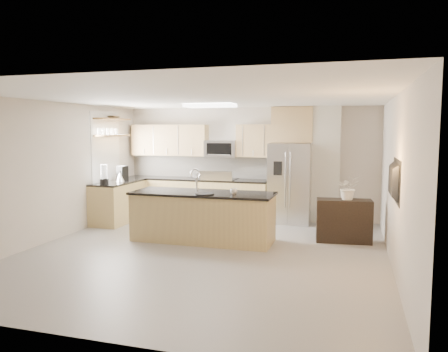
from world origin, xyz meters
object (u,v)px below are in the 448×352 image
(credenza, at_px, (344,221))
(blender, at_px, (104,176))
(island, at_px, (203,216))
(platter, at_px, (204,194))
(range, at_px, (220,198))
(coffee_maker, at_px, (122,173))
(flower_vase, at_px, (349,182))
(television, at_px, (390,181))
(refrigerator, at_px, (290,183))
(bowl, at_px, (114,117))
(cup, at_px, (234,191))
(kettle, at_px, (120,177))
(microwave, at_px, (221,149))

(credenza, relative_size, blender, 2.34)
(island, height_order, platter, island)
(range, relative_size, blender, 2.69)
(coffee_maker, height_order, flower_vase, flower_vase)
(credenza, relative_size, television, 0.92)
(refrigerator, relative_size, platter, 4.96)
(island, distance_m, bowl, 3.46)
(cup, distance_m, kettle, 3.19)
(microwave, bearing_deg, platter, -80.14)
(range, xyz_separation_m, bowl, (-2.25, -0.88, 1.91))
(range, bearing_deg, island, -81.39)
(credenza, bearing_deg, coffee_maker, 166.53)
(credenza, xyz_separation_m, platter, (-2.42, -0.92, 0.53))
(blender, bearing_deg, flower_vase, 1.57)
(bowl, bearing_deg, range, 21.30)
(range, relative_size, bowl, 3.46)
(kettle, bearing_deg, platter, -28.47)
(bowl, distance_m, television, 6.27)
(range, bearing_deg, bowl, -158.70)
(cup, bearing_deg, island, 172.67)
(flower_vase, bearing_deg, island, -165.83)
(credenza, relative_size, platter, 2.77)
(platter, bearing_deg, coffee_maker, 148.20)
(refrigerator, height_order, cup, refrigerator)
(range, xyz_separation_m, television, (3.51, -3.12, 0.88))
(credenza, xyz_separation_m, blender, (-4.94, -0.15, 0.71))
(cup, relative_size, blender, 0.31)
(platter, relative_size, bowl, 1.09)
(credenza, xyz_separation_m, kettle, (-4.89, 0.42, 0.63))
(platter, distance_m, coffee_maker, 2.99)
(kettle, relative_size, coffee_maker, 0.73)
(flower_vase, height_order, television, television)
(cup, xyz_separation_m, coffee_maker, (-3.04, 1.40, 0.11))
(refrigerator, relative_size, flower_vase, 2.63)
(range, relative_size, microwave, 1.50)
(coffee_maker, height_order, television, television)
(kettle, height_order, coffee_maker, coffee_maker)
(range, height_order, microwave, microwave)
(flower_vase, bearing_deg, platter, -159.97)
(credenza, height_order, television, television)
(island, relative_size, blender, 6.28)
(cup, height_order, bowl, bowl)
(microwave, relative_size, blender, 1.79)
(island, bearing_deg, bowl, 153.66)
(island, relative_size, platter, 7.42)
(refrigerator, bearing_deg, flower_vase, -48.97)
(refrigerator, xyz_separation_m, television, (1.85, -3.07, 0.46))
(island, height_order, bowl, bowl)
(credenza, relative_size, flower_vase, 1.47)
(range, xyz_separation_m, blender, (-2.07, -1.64, 0.63))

